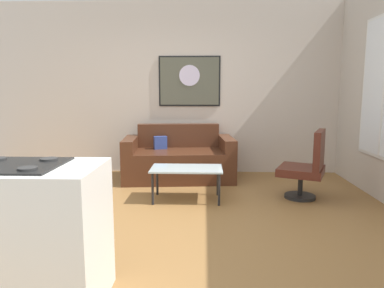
# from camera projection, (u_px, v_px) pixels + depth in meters

# --- Properties ---
(ground) EXTENTS (6.40, 6.40, 0.04)m
(ground) POSITION_uv_depth(u_px,v_px,m) (165.00, 225.00, 3.70)
(ground) COLOR olive
(back_wall) EXTENTS (6.40, 0.05, 2.80)m
(back_wall) POSITION_uv_depth(u_px,v_px,m) (180.00, 88.00, 5.89)
(back_wall) COLOR beige
(back_wall) RESTS_ON ground
(couch) EXTENTS (1.74, 1.02, 0.83)m
(couch) POSITION_uv_depth(u_px,v_px,m) (179.00, 160.00, 5.52)
(couch) COLOR #492617
(couch) RESTS_ON ground
(coffee_table) EXTENTS (0.89, 0.51, 0.41)m
(coffee_table) POSITION_uv_depth(u_px,v_px,m) (187.00, 171.00, 4.44)
(coffee_table) COLOR silver
(coffee_table) RESTS_ON ground
(armchair) EXTENTS (0.71, 0.72, 0.88)m
(armchair) POSITION_uv_depth(u_px,v_px,m) (307.00, 166.00, 4.47)
(armchair) COLOR black
(armchair) RESTS_ON ground
(wall_painting) EXTENTS (1.01, 0.03, 0.81)m
(wall_painting) POSITION_uv_depth(u_px,v_px,m) (190.00, 81.00, 5.82)
(wall_painting) COLOR black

